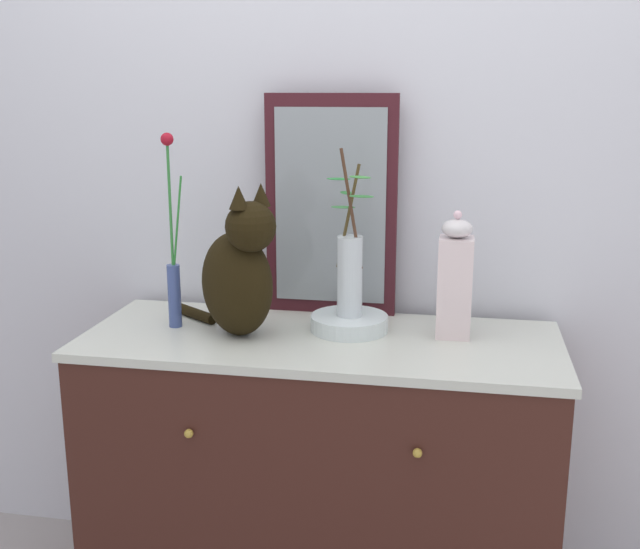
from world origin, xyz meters
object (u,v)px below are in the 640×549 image
at_px(mirror_leaning, 331,206).
at_px(vase_glass_clear, 350,269).
at_px(cat_sitting, 239,273).
at_px(sideboard, 320,477).
at_px(vase_slim_green, 173,267).
at_px(bowl_porcelain, 349,323).
at_px(jar_lidded_porcelain, 455,280).

xyz_separation_m(mirror_leaning, vase_glass_clear, (0.08, -0.17, -0.15)).
bearing_deg(cat_sitting, sideboard, 6.74).
height_order(vase_slim_green, bowl_porcelain, vase_slim_green).
height_order(cat_sitting, vase_slim_green, vase_slim_green).
distance_m(vase_slim_green, bowl_porcelain, 0.53).
height_order(sideboard, mirror_leaning, mirror_leaning).
distance_m(sideboard, vase_slim_green, 0.75).
bearing_deg(mirror_leaning, vase_slim_green, -151.30).
distance_m(sideboard, mirror_leaning, 0.81).
xyz_separation_m(sideboard, vase_glass_clear, (0.07, 0.07, 0.62)).
bearing_deg(vase_slim_green, jar_lidded_porcelain, 4.33).
bearing_deg(cat_sitting, vase_slim_green, 168.48).
relative_size(sideboard, jar_lidded_porcelain, 3.75).
xyz_separation_m(cat_sitting, vase_slim_green, (-0.21, 0.04, -0.00)).
bearing_deg(mirror_leaning, sideboard, -87.03).
height_order(sideboard, bowl_porcelain, bowl_porcelain).
distance_m(sideboard, jar_lidded_porcelain, 0.71).
xyz_separation_m(mirror_leaning, vase_slim_green, (-0.42, -0.23, -0.15)).
bearing_deg(jar_lidded_porcelain, vase_slim_green, -175.67).
xyz_separation_m(bowl_porcelain, jar_lidded_porcelain, (0.29, 0.01, 0.14)).
xyz_separation_m(sideboard, mirror_leaning, (-0.01, 0.25, 0.77)).
height_order(sideboard, jar_lidded_porcelain, jar_lidded_porcelain).
xyz_separation_m(sideboard, bowl_porcelain, (0.07, 0.07, 0.46)).
distance_m(vase_slim_green, vase_glass_clear, 0.51).
relative_size(mirror_leaning, bowl_porcelain, 2.99).
height_order(cat_sitting, jar_lidded_porcelain, cat_sitting).
bearing_deg(vase_slim_green, sideboard, -2.13).
height_order(vase_slim_green, jar_lidded_porcelain, vase_slim_green).
bearing_deg(jar_lidded_porcelain, bowl_porcelain, -178.98).
relative_size(sideboard, vase_slim_green, 2.39).
bearing_deg(cat_sitting, mirror_leaning, 52.24).
height_order(cat_sitting, bowl_porcelain, cat_sitting).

